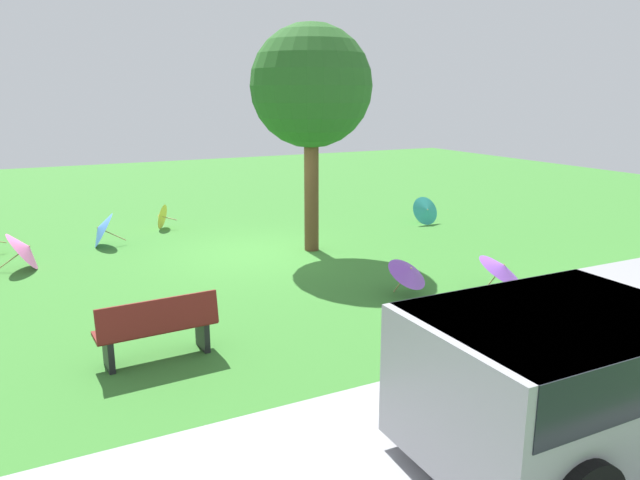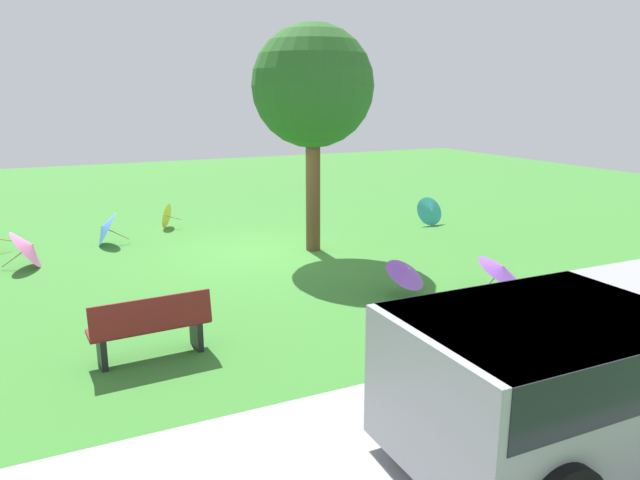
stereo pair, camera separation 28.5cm
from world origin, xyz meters
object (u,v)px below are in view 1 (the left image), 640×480
object	(u,v)px
park_bench	(157,328)
parasol_purple_0	(502,268)
parasol_blue_0	(101,229)
parasol_teal_0	(426,210)
parasol_pink_0	(26,249)
parasol_purple_1	(409,271)
parasol_yellow_0	(160,216)
van_dark	(610,359)
shade_tree	(311,88)

from	to	relation	value
park_bench	parasol_purple_0	bearing A→B (deg)	-179.49
parasol_purple_0	parasol_blue_0	distance (m)	9.06
parasol_teal_0	parasol_pink_0	xyz separation A→B (m)	(9.95, -0.16, 0.04)
parasol_pink_0	parasol_purple_1	distance (m)	7.76
park_bench	parasol_teal_0	world-z (taller)	park_bench
parasol_teal_0	parasol_blue_0	xyz separation A→B (m)	(8.33, -1.45, 0.04)
park_bench	parasol_teal_0	xyz separation A→B (m)	(-8.51, -5.42, -0.08)
parasol_yellow_0	parasol_blue_0	distance (m)	2.11
parasol_purple_0	parasol_pink_0	xyz separation A→B (m)	(7.60, -5.52, -0.03)
van_dark	shade_tree	world-z (taller)	shade_tree
shade_tree	van_dark	bearing A→B (deg)	84.75
shade_tree	parasol_pink_0	size ratio (longest dim) A/B	5.20
shade_tree	parasol_purple_0	distance (m)	5.60
shade_tree	parasol_pink_0	world-z (taller)	shade_tree
parasol_yellow_0	parasol_purple_1	distance (m)	7.97
park_bench	parasol_pink_0	size ratio (longest dim) A/B	1.69
parasol_yellow_0	parasol_purple_0	size ratio (longest dim) A/B	0.59
parasol_teal_0	parasol_purple_1	xyz separation A→B (m)	(3.95, 4.75, 0.06)
van_dark	parasol_purple_1	bearing A→B (deg)	-100.58
park_bench	parasol_pink_0	bearing A→B (deg)	-75.46
parasol_purple_1	parasol_pink_0	bearing A→B (deg)	-39.33
parasol_purple_1	parasol_purple_0	bearing A→B (deg)	159.28
parasol_blue_0	parasol_pink_0	bearing A→B (deg)	38.47
parasol_purple_0	shade_tree	bearing A→B (deg)	-68.20
park_bench	van_dark	bearing A→B (deg)	132.37
parasol_purple_1	park_bench	bearing A→B (deg)	8.26
park_bench	parasol_purple_0	xyz separation A→B (m)	(-6.16, -0.05, -0.01)
parasol_pink_0	parasol_purple_1	bearing A→B (deg)	140.67
parasol_purple_1	parasol_yellow_0	bearing A→B (deg)	-70.15
parasol_yellow_0	parasol_blue_0	xyz separation A→B (m)	(1.67, 1.29, 0.09)
parasol_yellow_0	park_bench	bearing A→B (deg)	77.23
parasol_yellow_0	parasol_purple_1	size ratio (longest dim) A/B	0.72
shade_tree	parasol_pink_0	xyz separation A→B (m)	(5.89, -1.24, -3.20)
parasol_teal_0	parasol_purple_1	size ratio (longest dim) A/B	0.84
park_bench	parasol_blue_0	world-z (taller)	park_bench
van_dark	parasol_purple_0	bearing A→B (deg)	-121.26
van_dark	parasol_pink_0	bearing A→B (deg)	-61.93
parasol_purple_0	parasol_purple_1	distance (m)	1.71
parasol_yellow_0	parasol_purple_0	distance (m)	9.17
shade_tree	parasol_pink_0	bearing A→B (deg)	-11.91
parasol_yellow_0	parasol_purple_1	bearing A→B (deg)	109.85
parasol_teal_0	parasol_yellow_0	xyz separation A→B (m)	(6.66, -2.74, -0.05)
van_dark	parasol_purple_0	world-z (taller)	van_dark
van_dark	parasol_blue_0	xyz separation A→B (m)	(3.50, -10.90, -0.49)
parasol_yellow_0	parasol_purple_0	xyz separation A→B (m)	(-4.31, 8.10, 0.12)
van_dark	park_bench	xyz separation A→B (m)	(3.68, -4.03, -0.45)
parasol_purple_1	shade_tree	bearing A→B (deg)	-88.31
parasol_yellow_0	parasol_blue_0	world-z (taller)	parasol_blue_0
shade_tree	parasol_purple_1	bearing A→B (deg)	91.69
van_dark	parasol_purple_0	xyz separation A→B (m)	(-2.48, -4.09, -0.45)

